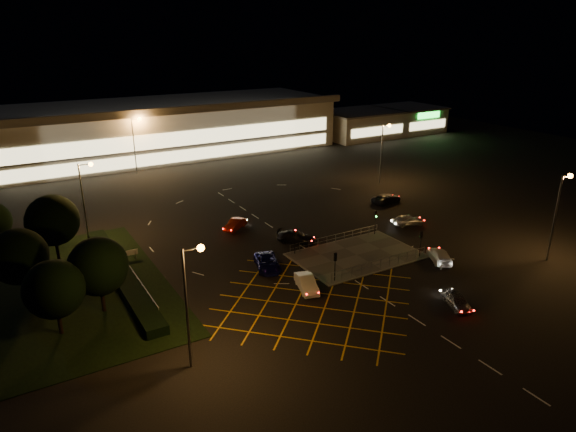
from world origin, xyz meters
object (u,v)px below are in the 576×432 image
signal_nw (295,236)px  signal_ne (376,218)px  car_far_dkgrey (296,237)px  signal_se (421,238)px  car_east_grey (386,198)px  car_queue_white (307,283)px  car_circ_red (235,224)px  car_left_blue (267,262)px  car_right_silver (408,220)px  car_approach_white (440,255)px  signal_sw (335,261)px  car_near_silver (457,300)px

signal_nw → signal_ne: same height
car_far_dkgrey → signal_se: bearing=-89.9°
signal_nw → car_east_grey: signal_nw is taller
car_queue_white → car_circ_red: bearing=103.5°
car_queue_white → car_circ_red: size_ratio=1.09×
signal_se → signal_nw: size_ratio=1.00×
signal_ne → car_east_grey: (9.87, 9.22, -1.67)m
signal_nw → car_left_blue: bearing=-160.0°
car_right_silver → car_east_grey: car_right_silver is taller
car_approach_white → signal_se: bearing=-29.9°
car_circ_red → car_east_grey: bearing=50.3°
signal_se → signal_ne: size_ratio=1.00×
car_east_grey → car_approach_white: size_ratio=1.06×
signal_ne → car_left_blue: (-16.53, -1.65, -1.64)m
signal_se → car_left_blue: 17.78m
car_queue_white → car_right_silver: bearing=38.0°
signal_ne → car_approach_white: (1.19, -9.91, -1.68)m
signal_nw → car_circ_red: 11.36m
signal_sw → signal_se: same height
car_far_dkgrey → car_east_grey: size_ratio=0.97×
signal_sw → car_near_silver: 12.35m
car_left_blue → car_approach_white: car_left_blue is taller
signal_nw → car_east_grey: (21.87, 9.22, -1.67)m
signal_sw → signal_nw: size_ratio=1.00×
car_queue_white → car_circ_red: car_queue_white is taller
signal_nw → signal_ne: (12.00, 0.00, 0.00)m
car_queue_white → signal_sw: bearing=17.3°
signal_nw → signal_ne: 12.00m
car_near_silver → car_right_silver: 21.58m
signal_ne → signal_se: bearing=-90.0°
car_approach_white → car_queue_white: bearing=22.1°
car_near_silver → car_far_dkgrey: (-4.88, 21.06, 0.02)m
car_right_silver → car_near_silver: bearing=164.6°
car_circ_red → car_far_dkgrey: bearing=-5.6°
signal_sw → car_approach_white: size_ratio=0.66×
car_queue_white → car_left_blue: size_ratio=0.85×
signal_sw → car_queue_white: (-3.50, -0.05, -1.64)m
car_far_dkgrey → car_right_silver: car_right_silver is taller
car_approach_white → signal_sw: bearing=20.2°
signal_nw → signal_sw: bearing=-90.0°
car_circ_red → car_approach_white: bearing=1.3°
signal_ne → car_east_grey: signal_ne is taller
signal_sw → car_east_grey: signal_sw is taller
signal_sw → car_circ_red: signal_sw is taller
car_far_dkgrey → car_approach_white: bearing=-91.3°
car_queue_white → car_near_silver: bearing=-27.3°
signal_se → car_far_dkgrey: size_ratio=0.65×
car_near_silver → signal_sw: bearing=145.2°
signal_se → car_left_blue: signal_se is taller
signal_se → car_right_silver: (6.04, 8.44, -1.63)m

